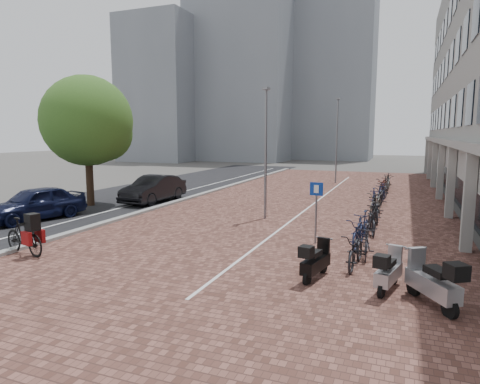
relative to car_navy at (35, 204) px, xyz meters
name	(u,v)px	position (x,y,z in m)	size (l,w,h in m)	color
ground	(171,256)	(8.64, -2.69, -0.76)	(140.00, 140.00, 0.00)	#474442
plaza_brick	(312,203)	(10.64, 9.31, -0.75)	(14.50, 42.00, 0.04)	brown
street_asphalt	(147,193)	(-0.36, 9.31, -0.76)	(8.00, 50.00, 0.03)	black
curb	(199,195)	(3.54, 9.31, -0.69)	(0.35, 42.00, 0.14)	gray
lane_line	(173,194)	(1.64, 9.31, -0.74)	(0.12, 44.00, 0.00)	white
parking_line	(315,202)	(10.84, 9.31, -0.73)	(0.10, 30.00, 0.00)	white
bg_towers	(256,65)	(-5.69, 46.25, 13.20)	(33.00, 23.00, 32.00)	gray
car_navy	(35,204)	(0.00, 0.00, 0.00)	(1.80, 4.48, 1.53)	black
car_dark	(154,189)	(2.14, 6.35, 0.00)	(1.61, 4.60, 1.52)	black
hero_bike	(24,236)	(4.14, -4.25, -0.14)	(2.07, 0.97, 1.41)	black
scooter_front	(389,270)	(15.20, -3.31, -0.22)	(0.49, 1.58, 1.08)	#A3A2A7
scooter_mid	(316,260)	(13.35, -3.11, -0.23)	(0.48, 1.55, 1.06)	black
scooter_back	(432,281)	(16.14, -3.96, -0.14)	(0.56, 1.81, 1.24)	#A6A6AB
parking_sign	(316,204)	(12.62, 0.50, 0.69)	(0.46, 0.10, 2.21)	slate
lamp_near	(266,155)	(9.59, 4.04, 2.16)	(0.12, 0.12, 5.85)	slate
lamp_far	(337,142)	(10.43, 19.32, 2.51)	(0.12, 0.12, 6.54)	slate
street_tree	(90,124)	(-0.24, 4.14, 3.65)	(4.78, 4.78, 6.95)	#382619
bike_row	(378,201)	(14.29, 7.96, -0.24)	(1.20, 21.44, 1.05)	black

